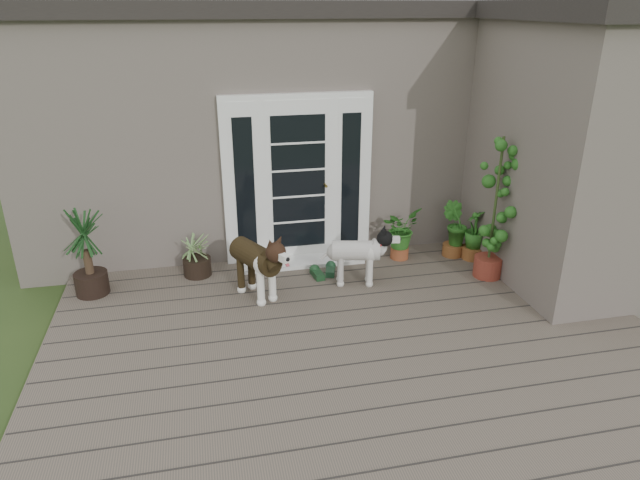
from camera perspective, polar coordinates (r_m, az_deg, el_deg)
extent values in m
cube|color=#6B5B4C|center=(5.82, 3.87, -10.80)|extent=(6.20, 4.60, 0.12)
cube|color=#665E54|center=(9.17, -3.34, 11.86)|extent=(7.40, 4.00, 3.10)
cube|color=#2D2826|center=(9.01, -3.59, 22.22)|extent=(7.60, 4.20, 0.20)
cube|color=#665E54|center=(7.39, 24.02, 7.29)|extent=(1.60, 2.40, 3.10)
cube|color=#2D2826|center=(7.19, 26.22, 20.01)|extent=(1.80, 2.60, 0.20)
cube|color=white|center=(7.26, -2.22, 6.08)|extent=(1.90, 0.14, 2.15)
cube|color=white|center=(7.45, -1.82, -2.12)|extent=(1.60, 0.40, 0.05)
imported|color=#1B4B15|center=(7.55, 8.07, 0.39)|extent=(0.69, 0.69, 0.63)
imported|color=#185418|center=(7.78, 13.26, 0.32)|extent=(0.50, 0.50, 0.53)
imported|color=#184C15|center=(7.76, 15.23, 0.09)|extent=(0.49, 0.49, 0.55)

